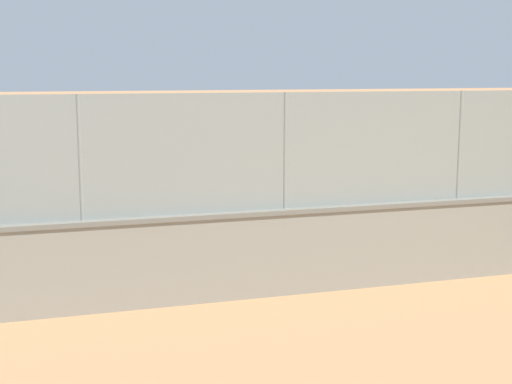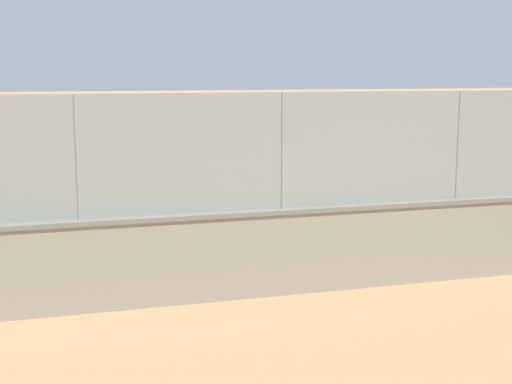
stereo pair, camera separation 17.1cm
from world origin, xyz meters
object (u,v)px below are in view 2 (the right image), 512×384
Objects in this scene: player_baseline_waiting at (22,192)px; player_near_wall_returning at (242,167)px; player_foreground_swinging at (441,186)px; sports_ball at (488,231)px.

player_near_wall_returning is (-6.43, -3.39, -0.07)m from player_baseline_waiting.
player_foreground_swinging is at bearing 122.15° from player_near_wall_returning.
player_foreground_swinging reaches higher than player_near_wall_returning.
player_foreground_swinging is 6.55m from player_near_wall_returning.
player_near_wall_returning reaches higher than sports_ball.
player_foreground_swinging is 1.00× the size of player_baseline_waiting.
player_baseline_waiting reaches higher than sports_ball.
player_near_wall_returning is 10.70× the size of sports_ball.
player_near_wall_returning is at bearing -57.85° from player_foreground_swinging.
sports_ball is (-4.05, 6.75, -0.87)m from player_near_wall_returning.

